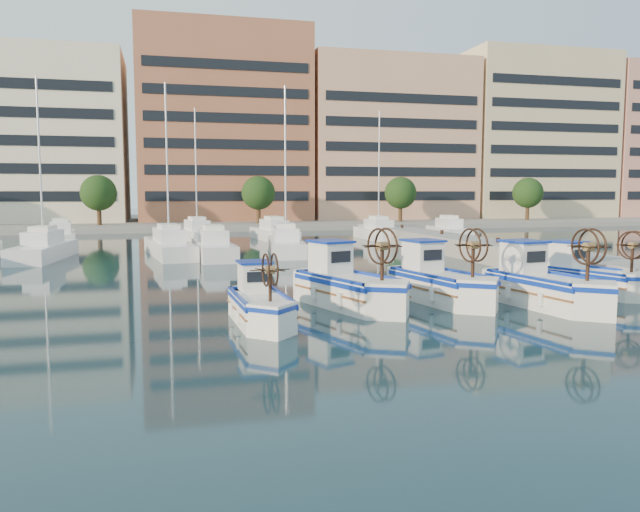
{
  "coord_description": "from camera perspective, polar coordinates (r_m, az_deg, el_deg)",
  "views": [
    {
      "loc": [
        -6.84,
        -20.41,
        4.28
      ],
      "look_at": [
        -0.29,
        5.92,
        1.5
      ],
      "focal_mm": 35.0,
      "sensor_mm": 36.0,
      "label": 1
    }
  ],
  "objects": [
    {
      "name": "ground",
      "position": [
        21.95,
        4.48,
        -5.41
      ],
      "size": [
        300.0,
        300.0,
        0.0
      ],
      "primitive_type": "plane",
      "color": "#17333B",
      "rests_on": "ground"
    },
    {
      "name": "quay",
      "position": [
        34.85,
        20.83,
        -0.59
      ],
      "size": [
        3.0,
        60.0,
        1.2
      ],
      "primitive_type": "cube",
      "color": "gray",
      "rests_on": "ground"
    },
    {
      "name": "fishing_boat_d",
      "position": [
        24.87,
        19.73,
        -2.44
      ],
      "size": [
        2.68,
        5.04,
        3.06
      ],
      "rotation": [
        0.0,
        0.0,
        0.15
      ],
      "color": "white",
      "rests_on": "ground"
    },
    {
      "name": "fishing_boat_e",
      "position": [
        28.63,
        23.25,
        -1.68
      ],
      "size": [
        3.14,
        4.59,
        2.77
      ],
      "rotation": [
        0.0,
        0.0,
        0.35
      ],
      "color": "white",
      "rests_on": "ground"
    },
    {
      "name": "fishing_boat_a",
      "position": [
        20.59,
        -5.55,
        -4.25
      ],
      "size": [
        1.79,
        4.01,
        2.47
      ],
      "rotation": [
        0.0,
        0.0,
        0.05
      ],
      "color": "white",
      "rests_on": "ground"
    },
    {
      "name": "fishing_boat_b",
      "position": [
        23.4,
        2.5,
        -2.59
      ],
      "size": [
        3.38,
        5.08,
        3.07
      ],
      "rotation": [
        0.0,
        0.0,
        0.32
      ],
      "color": "white",
      "rests_on": "ground"
    },
    {
      "name": "fishing_boat_c",
      "position": [
        24.89,
        10.79,
        -2.23
      ],
      "size": [
        2.8,
        4.95,
        3.0
      ],
      "rotation": [
        0.0,
        0.0,
        0.19
      ],
      "color": "white",
      "rests_on": "ground"
    },
    {
      "name": "yacht_marina",
      "position": [
        48.31,
        -9.67,
        1.32
      ],
      "size": [
        40.56,
        23.15,
        11.5
      ],
      "color": "white",
      "rests_on": "ground"
    },
    {
      "name": "waterfront",
      "position": [
        87.22,
        -3.37,
        10.33
      ],
      "size": [
        180.0,
        40.0,
        25.6
      ],
      "color": "gray",
      "rests_on": "ground"
    }
  ]
}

